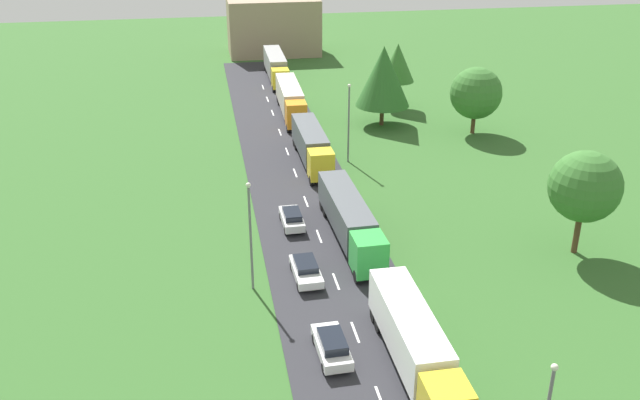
{
  "coord_description": "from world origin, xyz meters",
  "views": [
    {
      "loc": [
        -8.97,
        -21.07,
        27.38
      ],
      "look_at": [
        0.36,
        31.98,
        2.71
      ],
      "focal_mm": 38.89,
      "sensor_mm": 36.0,
      "label": 1
    }
  ],
  "objects_px": {
    "truck_lead": "(415,343)",
    "tree_birch": "(383,76)",
    "car_third": "(306,270)",
    "distant_building": "(273,26)",
    "truck_third": "(312,144)",
    "truck_fourth": "(290,99)",
    "tree_elm": "(585,187)",
    "truck_fifth": "(276,66)",
    "tree_ash": "(476,93)",
    "truck_second": "(350,219)",
    "lamppost_second": "(250,231)",
    "tree_oak": "(398,63)",
    "car_fourth": "(292,218)",
    "lamppost_third": "(349,119)",
    "car_second": "(332,346)"
  },
  "relations": [
    {
      "from": "tree_oak",
      "to": "distant_building",
      "type": "distance_m",
      "value": 37.53
    },
    {
      "from": "truck_lead",
      "to": "lamppost_third",
      "type": "xyz_separation_m",
      "value": [
        3.47,
        35.31,
        2.63
      ]
    },
    {
      "from": "truck_third",
      "to": "tree_oak",
      "type": "xyz_separation_m",
      "value": [
        14.35,
        17.99,
        3.93
      ]
    },
    {
      "from": "tree_ash",
      "to": "distant_building",
      "type": "bearing_deg",
      "value": 111.61
    },
    {
      "from": "truck_third",
      "to": "lamppost_second",
      "type": "xyz_separation_m",
      "value": [
        -8.41,
        -24.27,
        2.62
      ]
    },
    {
      "from": "tree_birch",
      "to": "car_third",
      "type": "bearing_deg",
      "value": -113.24
    },
    {
      "from": "truck_third",
      "to": "tree_oak",
      "type": "distance_m",
      "value": 23.35
    },
    {
      "from": "truck_fourth",
      "to": "tree_elm",
      "type": "xyz_separation_m",
      "value": [
        17.82,
        -40.26,
        3.58
      ]
    },
    {
      "from": "distant_building",
      "to": "truck_second",
      "type": "bearing_deg",
      "value": -91.45
    },
    {
      "from": "truck_fifth",
      "to": "tree_ash",
      "type": "xyz_separation_m",
      "value": [
        20.41,
        -28.76,
        2.71
      ]
    },
    {
      "from": "truck_lead",
      "to": "truck_third",
      "type": "relative_size",
      "value": 1.02
    },
    {
      "from": "truck_fourth",
      "to": "tree_birch",
      "type": "bearing_deg",
      "value": -28.29
    },
    {
      "from": "tree_ash",
      "to": "car_fourth",
      "type": "bearing_deg",
      "value": -139.69
    },
    {
      "from": "tree_elm",
      "to": "distant_building",
      "type": "relative_size",
      "value": 0.56
    },
    {
      "from": "truck_lead",
      "to": "lamppost_third",
      "type": "relative_size",
      "value": 1.54
    },
    {
      "from": "lamppost_third",
      "to": "tree_birch",
      "type": "bearing_deg",
      "value": 59.82
    },
    {
      "from": "car_third",
      "to": "tree_elm",
      "type": "distance_m",
      "value": 22.75
    },
    {
      "from": "truck_third",
      "to": "distant_building",
      "type": "height_order",
      "value": "distant_building"
    },
    {
      "from": "lamppost_third",
      "to": "tree_oak",
      "type": "xyz_separation_m",
      "value": [
        10.41,
        18.25,
        1.3
      ]
    },
    {
      "from": "truck_lead",
      "to": "car_fourth",
      "type": "height_order",
      "value": "truck_lead"
    },
    {
      "from": "car_second",
      "to": "tree_ash",
      "type": "bearing_deg",
      "value": 57.93
    },
    {
      "from": "truck_second",
      "to": "tree_birch",
      "type": "bearing_deg",
      "value": 70.48
    },
    {
      "from": "lamppost_second",
      "to": "lamppost_third",
      "type": "relative_size",
      "value": 1.0
    },
    {
      "from": "truck_fourth",
      "to": "lamppost_third",
      "type": "distance_m",
      "value": 17.93
    },
    {
      "from": "truck_third",
      "to": "car_third",
      "type": "distance_m",
      "value": 24.03
    },
    {
      "from": "truck_third",
      "to": "lamppost_second",
      "type": "distance_m",
      "value": 25.82
    },
    {
      "from": "truck_lead",
      "to": "truck_fifth",
      "type": "xyz_separation_m",
      "value": [
        -0.2,
        70.71,
        0.08
      ]
    },
    {
      "from": "truck_third",
      "to": "truck_fifth",
      "type": "height_order",
      "value": "truck_fifth"
    },
    {
      "from": "car_third",
      "to": "truck_second",
      "type": "bearing_deg",
      "value": 50.23
    },
    {
      "from": "car_third",
      "to": "distant_building",
      "type": "xyz_separation_m",
      "value": [
        6.36,
        77.02,
        3.92
      ]
    },
    {
      "from": "distant_building",
      "to": "tree_ash",
      "type": "bearing_deg",
      "value": -68.39
    },
    {
      "from": "tree_birch",
      "to": "tree_elm",
      "type": "bearing_deg",
      "value": -78.24
    },
    {
      "from": "truck_lead",
      "to": "truck_third",
      "type": "distance_m",
      "value": 35.57
    },
    {
      "from": "truck_third",
      "to": "tree_elm",
      "type": "relative_size",
      "value": 1.5
    },
    {
      "from": "truck_fourth",
      "to": "tree_oak",
      "type": "height_order",
      "value": "tree_oak"
    },
    {
      "from": "truck_lead",
      "to": "tree_birch",
      "type": "distance_m",
      "value": 48.17
    },
    {
      "from": "truck_second",
      "to": "truck_fifth",
      "type": "distance_m",
      "value": 53.27
    },
    {
      "from": "truck_fourth",
      "to": "car_fourth",
      "type": "distance_m",
      "value": 32.06
    },
    {
      "from": "tree_birch",
      "to": "tree_ash",
      "type": "bearing_deg",
      "value": -26.4
    },
    {
      "from": "truck_lead",
      "to": "truck_fourth",
      "type": "height_order",
      "value": "truck_fourth"
    },
    {
      "from": "truck_fourth",
      "to": "tree_elm",
      "type": "bearing_deg",
      "value": -66.13
    },
    {
      "from": "truck_fourth",
      "to": "car_second",
      "type": "bearing_deg",
      "value": -94.82
    },
    {
      "from": "truck_lead",
      "to": "lamppost_third",
      "type": "distance_m",
      "value": 35.58
    },
    {
      "from": "truck_lead",
      "to": "tree_elm",
      "type": "relative_size",
      "value": 1.52
    },
    {
      "from": "truck_fifth",
      "to": "car_third",
      "type": "distance_m",
      "value": 58.93
    },
    {
      "from": "car_second",
      "to": "car_third",
      "type": "relative_size",
      "value": 1.0
    },
    {
      "from": "tree_ash",
      "to": "tree_birch",
      "type": "bearing_deg",
      "value": 153.6
    },
    {
      "from": "lamppost_second",
      "to": "tree_birch",
      "type": "relative_size",
      "value": 0.87
    },
    {
      "from": "tree_ash",
      "to": "distant_building",
      "type": "xyz_separation_m",
      "value": [
        -18.63,
        47.04,
        -0.2
      ]
    },
    {
      "from": "truck_third",
      "to": "truck_fourth",
      "type": "relative_size",
      "value": 0.89
    }
  ]
}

